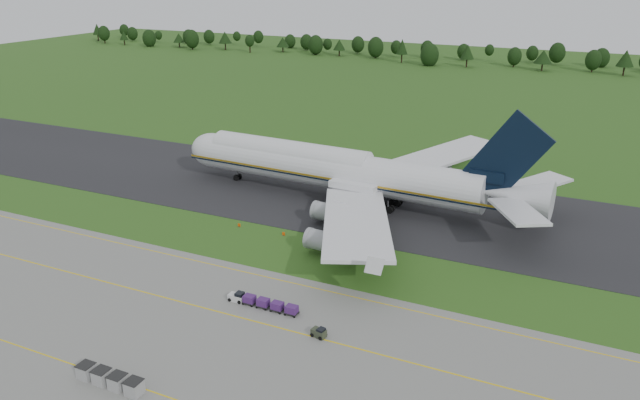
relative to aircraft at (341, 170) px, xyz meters
The scene contains 10 objects.
ground 27.66m from the aircraft, 85.89° to the right, with size 600.00×600.00×0.00m, color #285118.
apron 61.19m from the aircraft, 88.18° to the right, with size 300.00×52.00×0.06m, color slate.
taxiway 6.80m from the aircraft, 31.34° to the left, with size 300.00×40.00×0.08m, color black.
apron_markings 54.22m from the aircraft, 87.95° to the right, with size 300.00×30.20×0.01m.
tree_line 194.29m from the aircraft, 86.47° to the left, with size 523.03×21.78×11.57m.
aircraft is the anchor object (origin of this frame).
baggage_train 46.01m from the aircraft, 80.93° to the right, with size 11.13×1.42×1.37m.
utility_cart 51.94m from the aircraft, 69.83° to the right, with size 2.10×1.49×1.05m.
uld_row 68.21m from the aircraft, 89.82° to the right, with size 9.03×1.83×1.81m.
edge_markers 22.43m from the aircraft, 82.84° to the right, with size 28.80×0.30×0.60m.
Camera 1 is at (45.95, -85.21, 45.94)m, focal length 35.00 mm.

